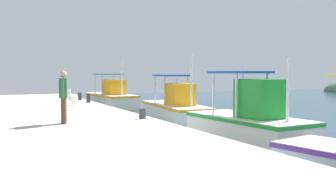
% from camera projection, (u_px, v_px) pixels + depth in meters
% --- Properties ---
extents(quay_pier, '(36.00, 10.00, 0.80)m').
position_uv_depth(quay_pier, '(2.00, 141.00, 11.17)').
color(quay_pier, '#BCB7AD').
rests_on(quay_pier, ground).
extents(fishing_boat_nearest, '(5.75, 2.42, 3.27)m').
position_uv_depth(fishing_boat_nearest, '(111.00, 98.00, 26.23)').
color(fishing_boat_nearest, silver).
rests_on(fishing_boat_nearest, ground).
extents(fishing_boat_second, '(6.13, 2.47, 3.26)m').
position_uv_depth(fishing_boat_second, '(175.00, 108.00, 19.06)').
color(fishing_boat_second, white).
rests_on(fishing_boat_second, ground).
extents(fishing_boat_third, '(4.94, 2.31, 2.92)m').
position_uv_depth(fishing_boat_third, '(249.00, 122.00, 12.87)').
color(fishing_boat_third, silver).
rests_on(fishing_boat_third, ground).
extents(pelican, '(0.81, 0.84, 0.82)m').
position_uv_depth(pelican, '(73.00, 97.00, 18.94)').
color(pelican, tan).
rests_on(pelican, quay_pier).
extents(fisherman_standing, '(0.63, 0.35, 1.69)m').
position_uv_depth(fisherman_standing, '(64.00, 94.00, 11.92)').
color(fisherman_standing, '#4C3823').
rests_on(fisherman_standing, quay_pier).
extents(mooring_bollard_nearest, '(0.21, 0.21, 0.45)m').
position_uv_depth(mooring_bollard_nearest, '(80.00, 96.00, 22.57)').
color(mooring_bollard_nearest, '#333338').
rests_on(mooring_bollard_nearest, quay_pier).
extents(mooring_bollard_second, '(0.23, 0.23, 0.49)m').
position_uv_depth(mooring_bollard_second, '(88.00, 98.00, 20.58)').
color(mooring_bollard_second, '#333338').
rests_on(mooring_bollard_second, quay_pier).
extents(mooring_bollard_third, '(0.25, 0.25, 0.37)m').
position_uv_depth(mooring_bollard_third, '(142.00, 114.00, 13.22)').
color(mooring_bollard_third, '#333338').
rests_on(mooring_bollard_third, quay_pier).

